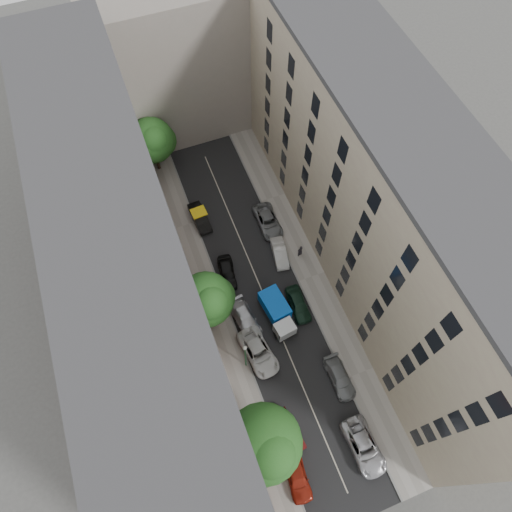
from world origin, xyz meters
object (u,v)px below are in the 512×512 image
car_left_5 (200,218)px  car_right_0 (364,447)px  car_left_4 (227,272)px  car_left_2 (258,352)px  car_right_1 (340,378)px  car_left_3 (245,319)px  car_left_1 (289,430)px  car_right_3 (280,253)px  tree_far (153,142)px  tree_mid (207,301)px  car_left_0 (297,476)px  tarp_truck (277,312)px  car_right_4 (268,221)px  lamp_post (245,354)px  tree_near (265,444)px  pedestrian (300,251)px  car_right_2 (298,304)px

car_left_5 → car_right_0: 28.68m
car_left_4 → car_left_2: bearing=-80.9°
car_left_4 → car_left_5: size_ratio=0.97×
car_right_1 → car_left_3: bearing=126.1°
car_left_1 → car_right_3: size_ratio=1.02×
car_right_1 → tree_far: size_ratio=0.60×
car_left_5 → tree_mid: (-2.53, -12.11, 4.99)m
car_left_0 → car_left_1: size_ratio=1.12×
tarp_truck → car_left_2: 4.34m
car_right_0 → car_right_4: bearing=86.9°
car_left_0 → lamp_post: bearing=98.7°
tree_mid → car_left_3: bearing=-19.2°
tree_near → tree_mid: bearing=91.8°
car_right_3 → lamp_post: lamp_post is taller
car_left_2 → car_left_5: bearing=84.2°
car_right_0 → tree_near: bearing=160.2°
car_right_0 → pedestrian: 20.01m
car_right_4 → tree_far: 15.78m
lamp_post → car_right_1: bearing=-29.6°
car_left_2 → car_right_3: bearing=49.2°
lamp_post → pedestrian: bearing=43.8°
car_left_0 → car_right_1: 9.41m
car_left_2 → tree_mid: (-3.14, 4.69, 4.95)m
car_right_3 → pedestrian: pedestrian is taller
car_left_2 → tree_far: (-2.87, 25.69, 4.06)m
tarp_truck → car_right_0: bearing=-87.8°
car_left_0 → tree_far: bearing=98.2°
tarp_truck → car_left_1: (-3.15, -10.53, -0.64)m
car_right_1 → tree_mid: (-9.42, 9.69, 5.05)m
car_left_2 → tree_mid: bearing=115.9°
tarp_truck → car_right_3: 7.13m
tree_mid → lamp_post: size_ratio=1.48×
car_left_5 → car_left_2: bearing=-91.8°
car_right_0 → car_right_3: (0.48, 20.60, -0.09)m
car_right_1 → car_right_3: 14.40m
car_left_5 → car_right_3: (6.69, -7.40, -0.05)m
car_right_0 → tarp_truck: bearing=98.5°
car_right_4 → car_right_2: bearing=-93.4°
car_left_3 → car_left_4: 5.60m
car_right_3 → tree_mid: 11.52m
tarp_truck → tree_near: (-5.88, -11.35, 5.02)m
car_right_0 → car_right_3: car_right_0 is taller
tree_near → pedestrian: tree_near is taller
car_right_3 → pedestrian: size_ratio=2.17×
tarp_truck → tree_mid: tree_mid is taller
car_left_4 → pedestrian: (8.14, -0.56, 0.35)m
car_left_5 → tree_near: 25.92m
car_right_3 → car_right_4: bearing=95.1°
car_left_2 → car_left_3: car_left_2 is taller
tree_near → pedestrian: 20.90m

